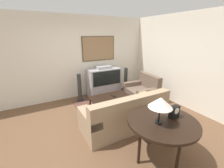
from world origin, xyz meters
The scene contains 14 objects.
ground_plane centered at (0.00, 0.00, 0.00)m, with size 12.00×12.00×0.00m, color brown.
wall_back centered at (0.02, 2.13, 1.36)m, with size 12.00×0.10×2.70m.
wall_right centered at (2.63, 0.00, 1.35)m, with size 0.06×12.00×2.70m.
area_rug centered at (0.62, 0.76, 0.01)m, with size 1.92×1.90×0.01m.
tv centered at (0.84, 1.71, 0.51)m, with size 1.12×0.53×1.08m.
couch centered at (0.43, -0.27, 0.31)m, with size 1.99×0.86×0.87m.
armchair centered at (1.79, 0.77, 0.28)m, with size 0.91×1.06×0.85m.
coffee_table centered at (0.53, 0.71, 0.37)m, with size 1.13×0.54×0.41m.
console_table centered at (0.45, -1.32, 0.69)m, with size 1.17×1.17×0.75m.
table_lamp centered at (0.33, -1.35, 1.11)m, with size 0.37×0.37×0.45m.
mantel_clock centered at (0.68, -1.35, 0.86)m, with size 0.17×0.10×0.21m.
remote centered at (0.62, 0.64, 0.42)m, with size 0.08×0.17×0.02m.
speaker_tower_left centered at (-0.05, 1.68, 0.44)m, with size 0.22×0.22×0.93m.
speaker_tower_right centered at (1.73, 1.68, 0.44)m, with size 0.22×0.22×0.93m.
Camera 1 is at (-1.33, -2.81, 2.11)m, focal length 24.00 mm.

